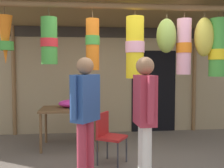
{
  "coord_description": "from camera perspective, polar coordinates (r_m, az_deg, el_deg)",
  "views": [
    {
      "loc": [
        -0.79,
        -4.32,
        1.6
      ],
      "look_at": [
        -0.21,
        1.02,
        1.26
      ],
      "focal_mm": 43.04,
      "sensor_mm": 36.0,
      "label": 1
    }
  ],
  "objects": [
    {
      "name": "market_stall_canopy",
      "position": [
        5.3,
        1.9,
        13.07
      ],
      "size": [
        4.89,
        2.54,
        2.9
      ],
      "color": "brown",
      "rests_on": "ground_plane"
    },
    {
      "name": "shop_facade",
      "position": [
        6.67,
        0.68,
        6.7
      ],
      "size": [
        10.39,
        0.29,
        3.92
      ],
      "color": "#9E8966",
      "rests_on": "ground_plane"
    },
    {
      "name": "folding_chair",
      "position": [
        4.51,
        -0.85,
        -10.41
      ],
      "size": [
        0.55,
        0.55,
        0.84
      ],
      "color": "#AD1E1E",
      "rests_on": "ground_plane"
    },
    {
      "name": "display_table",
      "position": [
        5.43,
        -8.91,
        -5.95
      ],
      "size": [
        1.15,
        0.81,
        0.78
      ],
      "color": "brown",
      "rests_on": "ground_plane"
    },
    {
      "name": "ground_plane",
      "position": [
        4.67,
        4.08,
        -16.38
      ],
      "size": [
        30.0,
        30.0,
        0.0
      ],
      "primitive_type": "plane",
      "color": "#60564C"
    },
    {
      "name": "vendor_in_orange",
      "position": [
        3.5,
        7.02,
        -5.78
      ],
      "size": [
        0.24,
        0.59,
        1.73
      ],
      "color": "silver",
      "rests_on": "ground_plane"
    },
    {
      "name": "flower_heap_on_table",
      "position": [
        5.48,
        -7.92,
        -4.09
      ],
      "size": [
        0.62,
        0.44,
        0.16
      ],
      "color": "#D13399",
      "rests_on": "display_table"
    },
    {
      "name": "customer_foreground",
      "position": [
        3.71,
        -5.68,
        -5.22
      ],
      "size": [
        0.42,
        0.49,
        1.73
      ],
      "color": "#B23347",
      "rests_on": "ground_plane"
    }
  ]
}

